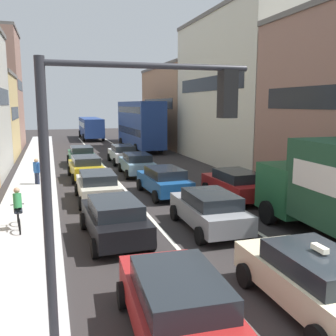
# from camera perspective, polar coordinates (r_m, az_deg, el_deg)

# --- Properties ---
(sidewalk_left) EXTENTS (2.60, 64.00, 0.14)m
(sidewalk_left) POSITION_cam_1_polar(r_m,az_deg,el_deg) (26.28, -19.54, -1.24)
(sidewalk_left) COLOR #BBBBBB
(sidewalk_left) RESTS_ON ground
(lane_stripe_left) EXTENTS (0.16, 60.00, 0.01)m
(lane_stripe_left) POSITION_cam_1_polar(r_m,az_deg,el_deg) (26.56, -8.70, -0.82)
(lane_stripe_left) COLOR silver
(lane_stripe_left) RESTS_ON ground
(lane_stripe_right) EXTENTS (0.16, 60.00, 0.01)m
(lane_stripe_right) POSITION_cam_1_polar(r_m,az_deg,el_deg) (27.26, -1.63, -0.44)
(lane_stripe_right) COLOR silver
(lane_stripe_right) RESTS_ON ground
(building_row_right) EXTENTS (7.20, 43.90, 11.83)m
(building_row_right) POSITION_cam_1_polar(r_m,az_deg,el_deg) (31.67, 12.06, 10.12)
(building_row_right) COLOR #9E7556
(building_row_right) RESTS_ON ground
(traffic_light_pole) EXTENTS (3.58, 0.38, 5.50)m
(traffic_light_pole) POSITION_cam_1_polar(r_m,az_deg,el_deg) (6.36, -6.84, 0.91)
(traffic_light_pole) COLOR #2D2D33
(traffic_light_pole) RESTS_ON ground
(taxi_centre_lane_front) EXTENTS (2.11, 4.32, 1.66)m
(taxi_centre_lane_front) POSITION_cam_1_polar(r_m,az_deg,el_deg) (9.63, 21.15, -15.44)
(taxi_centre_lane_front) COLOR beige
(taxi_centre_lane_front) RESTS_ON ground
(sedan_left_lane_front) EXTENTS (2.24, 4.39, 1.49)m
(sedan_left_lane_front) POSITION_cam_1_polar(r_m,az_deg,el_deg) (8.06, 1.45, -19.93)
(sedan_left_lane_front) COLOR #A51E1E
(sedan_left_lane_front) RESTS_ON ground
(sedan_centre_lane_second) EXTENTS (2.11, 4.33, 1.49)m
(sedan_centre_lane_second) POSITION_cam_1_polar(r_m,az_deg,el_deg) (14.57, 6.28, -6.26)
(sedan_centre_lane_second) COLOR gray
(sedan_centre_lane_second) RESTS_ON ground
(wagon_left_lane_second) EXTENTS (2.18, 4.36, 1.49)m
(wagon_left_lane_second) POSITION_cam_1_polar(r_m,az_deg,el_deg) (13.55, -8.11, -7.52)
(wagon_left_lane_second) COLOR black
(wagon_left_lane_second) RESTS_ON ground
(hatchback_centre_lane_third) EXTENTS (2.20, 4.37, 1.49)m
(hatchback_centre_lane_third) POSITION_cam_1_polar(r_m,az_deg,el_deg) (19.87, -0.60, -1.91)
(hatchback_centre_lane_third) COLOR #194C8C
(hatchback_centre_lane_third) RESTS_ON ground
(sedan_left_lane_third) EXTENTS (2.09, 4.31, 1.49)m
(sedan_left_lane_third) POSITION_cam_1_polar(r_m,az_deg,el_deg) (18.96, -10.64, -2.64)
(sedan_left_lane_third) COLOR beige
(sedan_left_lane_third) RESTS_ON ground
(coupe_centre_lane_fourth) EXTENTS (2.14, 4.34, 1.49)m
(coupe_centre_lane_fourth) POSITION_cam_1_polar(r_m,az_deg,el_deg) (25.71, -4.76, 0.70)
(coupe_centre_lane_fourth) COLOR #759EB7
(coupe_centre_lane_fourth) RESTS_ON ground
(sedan_left_lane_fourth) EXTENTS (2.17, 4.36, 1.49)m
(sedan_left_lane_fourth) POSITION_cam_1_polar(r_m,az_deg,el_deg) (24.80, -12.36, 0.18)
(sedan_left_lane_fourth) COLOR #B29319
(sedan_left_lane_fourth) RESTS_ON ground
(sedan_centre_lane_fifth) EXTENTS (2.07, 4.30, 1.49)m
(sedan_centre_lane_fifth) POSITION_cam_1_polar(r_m,az_deg,el_deg) (31.05, -6.86, 2.21)
(sedan_centre_lane_fifth) COLOR silver
(sedan_centre_lane_fifth) RESTS_ON ground
(sedan_left_lane_fifth) EXTENTS (2.13, 4.33, 1.49)m
(sedan_left_lane_fifth) POSITION_cam_1_polar(r_m,az_deg,el_deg) (30.72, -12.99, 1.95)
(sedan_left_lane_fifth) COLOR #19592D
(sedan_left_lane_fifth) RESTS_ON ground
(sedan_right_lane_behind_truck) EXTENTS (2.11, 4.33, 1.49)m
(sedan_right_lane_behind_truck) POSITION_cam_1_polar(r_m,az_deg,el_deg) (19.33, 10.13, -2.39)
(sedan_right_lane_behind_truck) COLOR #A51E1E
(sedan_right_lane_behind_truck) RESTS_ON ground
(bus_mid_queue_primary) EXTENTS (3.01, 10.56, 5.06)m
(bus_mid_queue_primary) POSITION_cam_1_polar(r_m,az_deg,el_deg) (39.88, -4.27, 6.82)
(bus_mid_queue_primary) COLOR navy
(bus_mid_queue_primary) RESTS_ON ground
(bus_far_queue_secondary) EXTENTS (2.86, 10.52, 2.90)m
(bus_far_queue_secondary) POSITION_cam_1_polar(r_m,az_deg,el_deg) (53.39, -11.62, 6.20)
(bus_far_queue_secondary) COLOR navy
(bus_far_queue_secondary) RESTS_ON ground
(cyclist_on_sidewalk) EXTENTS (0.50, 1.73, 1.72)m
(cyclist_on_sidewalk) POSITION_cam_1_polar(r_m,az_deg,el_deg) (15.23, -21.79, -6.00)
(cyclist_on_sidewalk) COLOR black
(cyclist_on_sidewalk) RESTS_ON ground
(pedestrian_near_kerb) EXTENTS (0.39, 0.43, 1.66)m
(pedestrian_near_kerb) POSITION_cam_1_polar(r_m,az_deg,el_deg) (23.32, -19.29, -0.36)
(pedestrian_near_kerb) COLOR #262D47
(pedestrian_near_kerb) RESTS_ON ground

